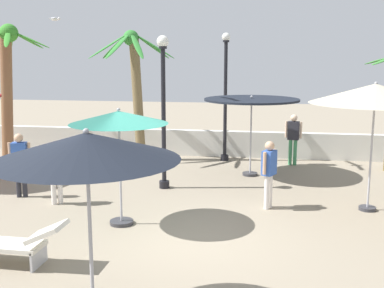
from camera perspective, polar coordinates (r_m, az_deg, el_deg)
name	(u,v)px	position (r m, az deg, el deg)	size (l,w,h in m)	color
ground_plane	(170,237)	(9.81, -2.62, -11.08)	(56.00, 56.00, 0.00)	gray
boundary_wall	(214,143)	(17.36, 2.70, 0.08)	(25.20, 0.30, 0.93)	silver
patio_umbrella_1	(375,94)	(11.63, 21.13, 5.61)	(2.98, 2.98, 3.04)	#333338
patio_umbrella_2	(252,103)	(14.34, 7.16, 4.95)	(2.84, 2.84, 2.45)	#333338
patio_umbrella_3	(119,119)	(10.08, -8.78, 2.92)	(2.09, 2.09, 2.54)	#333338
patio_umbrella_4	(87,148)	(6.16, -12.52, -0.51)	(2.41, 2.41, 2.72)	#333338
palm_tree_1	(135,78)	(16.50, -6.83, 7.82)	(2.84, 2.95, 4.47)	brown
palm_tree_2	(8,76)	(17.88, -21.25, 7.60)	(2.75, 2.55, 4.70)	brown
lamp_post_0	(163,104)	(12.83, -3.45, 4.84)	(0.32, 0.32, 4.14)	black
lamp_post_1	(225,95)	(16.36, 4.03, 5.88)	(0.28, 0.28, 4.37)	black
lounge_chair_1	(15,243)	(9.00, -20.42, -11.02)	(1.86, 0.59, 0.82)	#B7B7BC
guest_0	(269,168)	(11.42, 9.22, -2.87)	(0.38, 0.51, 1.64)	silver
guest_1	(20,159)	(12.95, -19.95, -1.69)	(0.54, 0.32, 1.67)	#26262D
guest_2	(56,168)	(12.09, -16.04, -2.77)	(0.47, 0.40, 1.53)	silver
guest_3	(293,134)	(16.14, 12.06, 1.13)	(0.55, 0.30, 1.71)	#3F8C59
seagull_2	(55,19)	(20.08, -16.08, 14.22)	(0.40, 1.28, 0.14)	white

